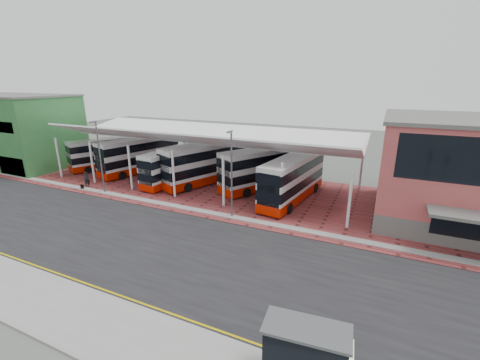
% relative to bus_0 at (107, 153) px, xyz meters
% --- Properties ---
extents(ground, '(140.00, 140.00, 0.00)m').
position_rel_bus_0_xyz_m(ground, '(22.03, -14.67, -2.15)').
color(ground, '#4B4F49').
extents(road, '(120.00, 14.00, 0.02)m').
position_rel_bus_0_xyz_m(road, '(22.03, -15.67, -2.14)').
color(road, black).
rests_on(road, ground).
extents(forecourt, '(72.00, 16.00, 0.06)m').
position_rel_bus_0_xyz_m(forecourt, '(24.03, -1.67, -2.12)').
color(forecourt, maroon).
rests_on(forecourt, ground).
extents(sidewalk, '(120.00, 4.00, 0.14)m').
position_rel_bus_0_xyz_m(sidewalk, '(22.03, -23.67, -2.08)').
color(sidewalk, gray).
rests_on(sidewalk, ground).
extents(north_kerb, '(120.00, 0.80, 0.14)m').
position_rel_bus_0_xyz_m(north_kerb, '(22.03, -8.47, -2.08)').
color(north_kerb, gray).
rests_on(north_kerb, ground).
extents(yellow_line_near, '(120.00, 0.12, 0.01)m').
position_rel_bus_0_xyz_m(yellow_line_near, '(22.03, -21.67, -2.13)').
color(yellow_line_near, '#C8A800').
rests_on(yellow_line_near, road).
extents(yellow_line_far, '(120.00, 0.12, 0.01)m').
position_rel_bus_0_xyz_m(yellow_line_far, '(22.03, -21.37, -2.13)').
color(yellow_line_far, '#C8A800').
rests_on(yellow_line_far, road).
extents(canopy, '(37.00, 11.63, 7.07)m').
position_rel_bus_0_xyz_m(canopy, '(16.03, -0.74, 3.64)').
color(canopy, silver).
rests_on(canopy, ground).
extents(shop_green, '(6.40, 10.20, 10.22)m').
position_rel_bus_0_xyz_m(shop_green, '(-7.97, -3.70, 2.97)').
color(shop_green, '#306E35').
rests_on(shop_green, ground).
extents(shop_cream, '(6.40, 10.20, 10.22)m').
position_rel_bus_0_xyz_m(shop_cream, '(-14.47, -3.70, 2.97)').
color(shop_cream, beige).
rests_on(shop_cream, ground).
extents(lamp_west, '(0.16, 0.90, 8.07)m').
position_rel_bus_0_xyz_m(lamp_west, '(8.03, -8.40, 2.21)').
color(lamp_west, '#505256').
rests_on(lamp_west, ground).
extents(lamp_east, '(0.16, 0.90, 8.07)m').
position_rel_bus_0_xyz_m(lamp_east, '(24.03, -8.40, 2.21)').
color(lamp_east, '#505256').
rests_on(lamp_east, ground).
extents(bus_0, '(6.36, 10.28, 4.21)m').
position_rel_bus_0_xyz_m(bus_0, '(0.00, 0.00, 0.00)').
color(bus_0, silver).
rests_on(bus_0, forecourt).
extents(bus_1, '(5.50, 11.68, 4.69)m').
position_rel_bus_0_xyz_m(bus_1, '(5.86, 0.11, 0.24)').
color(bus_1, silver).
rests_on(bus_1, forecourt).
extents(bus_2, '(3.18, 10.23, 4.15)m').
position_rel_bus_0_xyz_m(bus_2, '(12.93, -1.66, -0.03)').
color(bus_2, silver).
rests_on(bus_2, forecourt).
extents(bus_3, '(6.92, 11.93, 4.85)m').
position_rel_bus_0_xyz_m(bus_3, '(16.62, -0.30, 0.32)').
color(bus_3, silver).
rests_on(bus_3, forecourt).
extents(bus_4, '(7.94, 11.32, 4.74)m').
position_rel_bus_0_xyz_m(bus_4, '(23.83, 0.73, 0.26)').
color(bus_4, silver).
rests_on(bus_4, forecourt).
extents(bus_5, '(4.08, 11.51, 4.64)m').
position_rel_bus_0_xyz_m(bus_5, '(27.85, -1.69, 0.21)').
color(bus_5, silver).
rests_on(bus_5, forecourt).
extents(pedestrian, '(0.67, 0.78, 1.82)m').
position_rel_bus_0_xyz_m(pedestrian, '(4.60, -7.71, -1.18)').
color(pedestrian, black).
rests_on(pedestrian, forecourt).
extents(suitcase, '(0.32, 0.23, 0.55)m').
position_rel_bus_0_xyz_m(suitcase, '(4.76, -8.61, -1.82)').
color(suitcase, black).
rests_on(suitcase, forecourt).
extents(bus_shelter, '(3.63, 1.94, 2.80)m').
position_rel_bus_0_xyz_m(bus_shelter, '(34.63, -22.83, -0.27)').
color(bus_shelter, black).
rests_on(bus_shelter, sidewalk).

